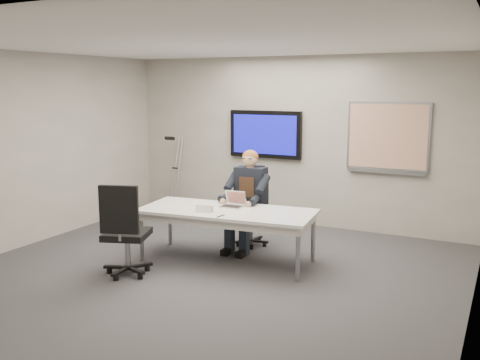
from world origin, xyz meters
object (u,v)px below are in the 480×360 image
at_px(office_chair_far, 252,224).
at_px(laptop, 233,203).
at_px(office_chair_near, 126,247).
at_px(seated_person, 245,210).
at_px(conference_table, 227,216).

distance_m(office_chair_far, laptop, 0.79).
bearing_deg(office_chair_near, office_chair_far, -133.09).
height_order(office_chair_far, seated_person, seated_person).
bearing_deg(conference_table, office_chair_far, 86.10).
bearing_deg(office_chair_near, conference_table, -148.79).
bearing_deg(seated_person, laptop, -89.71).
distance_m(office_chair_near, laptop, 1.55).
bearing_deg(office_chair_far, office_chair_near, -121.27).
relative_size(office_chair_far, office_chair_near, 0.83).
bearing_deg(office_chair_near, seated_person, -136.37).
height_order(conference_table, office_chair_far, office_chair_far).
relative_size(office_chair_far, laptop, 3.22).
xyz_separation_m(office_chair_far, seated_person, (0.01, -0.25, 0.27)).
height_order(office_chair_near, laptop, office_chair_near).
bearing_deg(laptop, office_chair_near, -126.36).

